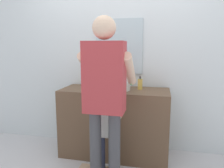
# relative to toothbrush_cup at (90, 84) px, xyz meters

# --- Properties ---
(ground_plane) EXTENTS (14.00, 14.00, 0.00)m
(ground_plane) POSITION_rel_toothbrush_cup_xyz_m (0.33, -0.32, -0.91)
(ground_plane) COLOR silver
(back_wall) EXTENTS (4.40, 0.10, 2.70)m
(back_wall) POSITION_rel_toothbrush_cup_xyz_m (0.33, 0.30, 0.44)
(back_wall) COLOR silver
(back_wall) RESTS_ON ground
(vanity_cabinet) EXTENTS (1.34, 0.54, 0.86)m
(vanity_cabinet) POSITION_rel_toothbrush_cup_xyz_m (0.33, -0.02, -0.48)
(vanity_cabinet) COLOR brown
(vanity_cabinet) RESTS_ON ground
(sink_basin) EXTENTS (0.40, 0.40, 0.11)m
(sink_basin) POSITION_rel_toothbrush_cup_xyz_m (0.33, -0.04, 0.00)
(sink_basin) COLOR silver
(sink_basin) RESTS_ON vanity_cabinet
(faucet) EXTENTS (0.18, 0.14, 0.18)m
(faucet) POSITION_rel_toothbrush_cup_xyz_m (0.33, 0.19, 0.03)
(faucet) COLOR #B7BABF
(faucet) RESTS_ON vanity_cabinet
(toothbrush_cup) EXTENTS (0.07, 0.07, 0.21)m
(toothbrush_cup) POSITION_rel_toothbrush_cup_xyz_m (0.00, 0.00, 0.00)
(toothbrush_cup) COLOR #D86666
(toothbrush_cup) RESTS_ON vanity_cabinet
(soap_bottle) EXTENTS (0.06, 0.06, 0.17)m
(soap_bottle) POSITION_rel_toothbrush_cup_xyz_m (0.64, 0.05, 0.01)
(soap_bottle) COLOR gold
(soap_bottle) RESTS_ON vanity_cabinet
(child_toddler) EXTENTS (0.28, 0.28, 0.91)m
(child_toddler) POSITION_rel_toothbrush_cup_xyz_m (0.33, -0.42, -0.37)
(child_toddler) COLOR #2D334C
(child_toddler) RESTS_ON ground
(adult_parent) EXTENTS (0.51, 0.54, 1.66)m
(adult_parent) POSITION_rel_toothbrush_cup_xyz_m (0.37, -0.66, 0.08)
(adult_parent) COLOR #47474C
(adult_parent) RESTS_ON ground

